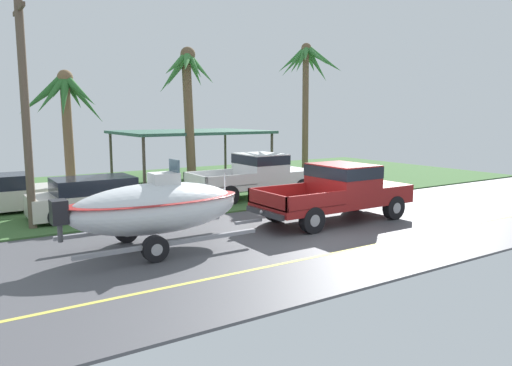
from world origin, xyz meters
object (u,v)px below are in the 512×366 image
object	(u,v)px
boat_on_trailer	(156,208)
palm_tree_far_left	(187,84)
palm_tree_mid	(308,73)
carport_awning	(190,133)
palm_tree_near_right	(64,106)
pickup_truck_towing	(342,189)
parked_pickup_background	(260,173)
utility_pole	(25,108)
parked_sedan_near	(99,197)

from	to	relation	value
boat_on_trailer	palm_tree_far_left	distance (m)	10.93
palm_tree_mid	palm_tree_far_left	bearing A→B (deg)	175.85
carport_awning	palm_tree_near_right	distance (m)	8.34
boat_on_trailer	palm_tree_far_left	bearing A→B (deg)	60.02
pickup_truck_towing	parked_pickup_background	world-z (taller)	same
pickup_truck_towing	palm_tree_far_left	xyz separation A→B (m)	(-1.38, 8.89, 3.83)
utility_pole	palm_tree_far_left	bearing A→B (deg)	32.62
parked_sedan_near	carport_awning	size ratio (longest dim) A/B	0.62
pickup_truck_towing	parked_pickup_background	size ratio (longest dim) A/B	1.00
pickup_truck_towing	palm_tree_mid	size ratio (longest dim) A/B	0.79
pickup_truck_towing	boat_on_trailer	size ratio (longest dim) A/B	0.96
palm_tree_mid	utility_pole	size ratio (longest dim) A/B	1.01
pickup_truck_towing	utility_pole	world-z (taller)	utility_pole
parked_sedan_near	palm_tree_mid	xyz separation A→B (m)	(11.95, 3.54, 4.94)
boat_on_trailer	parked_pickup_background	bearing A→B (deg)	37.57
palm_tree_far_left	boat_on_trailer	bearing A→B (deg)	-119.98
pickup_truck_towing	carport_awning	size ratio (longest dim) A/B	0.75
carport_awning	palm_tree_near_right	size ratio (longest dim) A/B	1.45
carport_awning	palm_tree_mid	distance (m)	6.87
pickup_truck_towing	carport_awning	world-z (taller)	carport_awning
parked_pickup_background	parked_sedan_near	xyz separation A→B (m)	(-6.74, -0.21, -0.36)
parked_sedan_near	palm_tree_near_right	distance (m)	3.96
parked_pickup_background	palm_tree_far_left	world-z (taller)	palm_tree_far_left
parked_sedan_near	palm_tree_far_left	world-z (taller)	palm_tree_far_left
parked_sedan_near	palm_tree_near_right	bearing A→B (deg)	101.25
carport_awning	utility_pole	size ratio (longest dim) A/B	1.05
pickup_truck_towing	palm_tree_near_right	world-z (taller)	palm_tree_near_right
parked_pickup_background	parked_sedan_near	size ratio (longest dim) A/B	1.21
pickup_truck_towing	parked_sedan_near	world-z (taller)	pickup_truck_towing
parked_sedan_near	palm_tree_far_left	distance (m)	7.84
pickup_truck_towing	palm_tree_mid	bearing A→B (deg)	57.76
carport_awning	utility_pole	distance (m)	11.57
parked_pickup_background	palm_tree_far_left	distance (m)	5.60
palm_tree_far_left	carport_awning	bearing A→B (deg)	62.17
boat_on_trailer	palm_tree_near_right	distance (m)	7.76
parked_sedan_near	palm_tree_mid	bearing A→B (deg)	16.50
parked_pickup_background	parked_sedan_near	world-z (taller)	parked_pickup_background
parked_pickup_background	carport_awning	world-z (taller)	carport_awning
boat_on_trailer	carport_awning	xyz separation A→B (m)	(6.48, 11.45, 1.42)
palm_tree_far_left	utility_pole	bearing A→B (deg)	-147.38
boat_on_trailer	palm_tree_mid	world-z (taller)	palm_tree_mid
boat_on_trailer	palm_tree_near_right	xyz separation A→B (m)	(-0.61, 7.25, 2.70)
carport_awning	parked_sedan_near	bearing A→B (deg)	-135.14
pickup_truck_towing	parked_sedan_near	size ratio (longest dim) A/B	1.21
palm_tree_far_left	parked_pickup_background	bearing A→B (deg)	-68.87
parked_pickup_background	utility_pole	distance (m)	9.41
pickup_truck_towing	utility_pole	xyz separation A→B (m)	(-8.88, 4.09, 2.65)
palm_tree_near_right	palm_tree_mid	bearing A→B (deg)	5.31
boat_on_trailer	carport_awning	world-z (taller)	carport_awning
pickup_truck_towing	palm_tree_near_right	size ratio (longest dim) A/B	1.09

